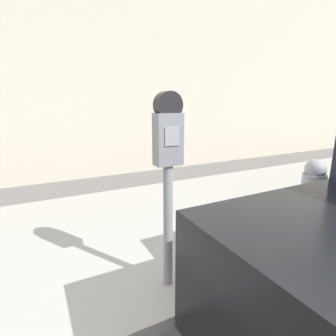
% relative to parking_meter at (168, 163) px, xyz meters
% --- Properties ---
extents(sidewalk, '(24.00, 2.80, 0.11)m').
position_rel_parking_meter_xyz_m(sidewalk, '(0.25, 1.07, -1.05)').
color(sidewalk, '#ADAAA3').
rests_on(sidewalk, ground_plane).
extents(building_facade, '(24.00, 0.30, 5.59)m').
position_rel_parking_meter_xyz_m(building_facade, '(0.25, 3.96, 1.69)').
color(building_facade, beige).
rests_on(building_facade, ground_plane).
extents(parking_meter, '(0.19, 0.12, 1.48)m').
position_rel_parking_meter_xyz_m(parking_meter, '(0.00, 0.00, 0.00)').
color(parking_meter, gray).
rests_on(parking_meter, sidewalk).
extents(fire_hydrant, '(0.26, 0.26, 0.79)m').
position_rel_parking_meter_xyz_m(fire_hydrant, '(2.01, 0.21, -0.60)').
color(fire_hydrant, '#999EA3').
rests_on(fire_hydrant, sidewalk).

